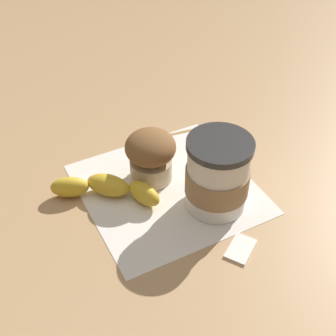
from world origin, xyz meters
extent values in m
plane|color=tan|center=(0.00, 0.00, 0.00)|extent=(3.00, 3.00, 0.00)
cube|color=white|center=(0.00, 0.00, 0.00)|extent=(0.28, 0.28, 0.00)
cylinder|color=silver|center=(-0.05, 0.06, 0.06)|extent=(0.09, 0.09, 0.11)
cylinder|color=#2D2D2D|center=(-0.05, 0.06, 0.12)|extent=(0.10, 0.10, 0.01)
cylinder|color=#997551|center=(-0.05, 0.06, 0.05)|extent=(0.10, 0.10, 0.04)
cylinder|color=beige|center=(0.01, -0.04, 0.02)|extent=(0.07, 0.07, 0.04)
ellipsoid|color=brown|center=(0.01, -0.04, 0.07)|extent=(0.08, 0.08, 0.05)
ellipsoid|color=gold|center=(0.05, 0.01, 0.02)|extent=(0.05, 0.07, 0.03)
ellipsoid|color=gold|center=(0.09, -0.03, 0.02)|extent=(0.08, 0.07, 0.03)
ellipsoid|color=gold|center=(0.15, -0.05, 0.02)|extent=(0.07, 0.05, 0.03)
cube|color=white|center=(-0.04, 0.16, 0.00)|extent=(0.06, 0.06, 0.01)
cube|color=#9E7547|center=(-0.10, -0.13, 0.00)|extent=(0.11, 0.02, 0.00)
camera|label=1|loc=(0.23, 0.50, 0.52)|focal=50.00mm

